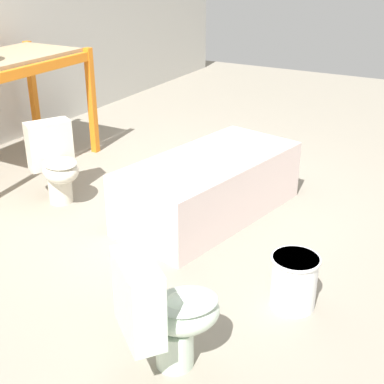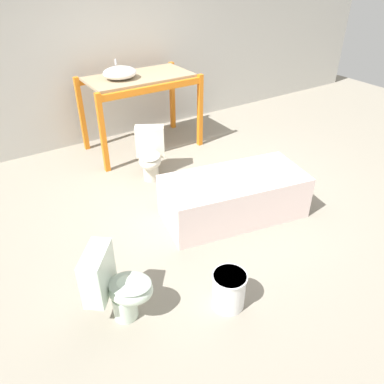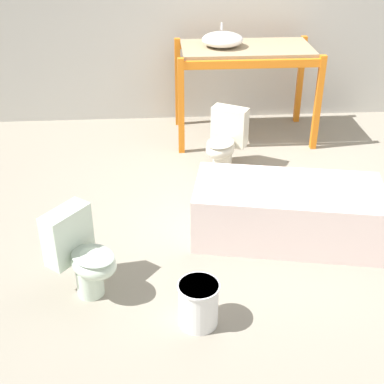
% 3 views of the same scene
% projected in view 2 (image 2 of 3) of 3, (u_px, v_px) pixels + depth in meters
% --- Properties ---
extents(ground_plane, '(12.00, 12.00, 0.00)m').
position_uv_depth(ground_plane, '(204.00, 192.00, 4.89)').
color(ground_plane, gray).
extents(warehouse_wall_rear, '(10.80, 0.08, 3.20)m').
position_uv_depth(warehouse_wall_rear, '(119.00, 33.00, 5.68)').
color(warehouse_wall_rear, beige).
rests_on(warehouse_wall_rear, ground_plane).
extents(shelving_rack, '(1.66, 0.92, 1.13)m').
position_uv_depth(shelving_rack, '(140.00, 88.00, 5.52)').
color(shelving_rack, orange).
rests_on(shelving_rack, ground_plane).
extents(sink_basin, '(0.48, 0.43, 0.25)m').
position_uv_depth(sink_basin, '(120.00, 73.00, 5.24)').
color(sink_basin, white).
rests_on(sink_basin, shelving_rack).
extents(bathtub_main, '(1.74, 1.05, 0.51)m').
position_uv_depth(bathtub_main, '(234.00, 194.00, 4.31)').
color(bathtub_main, silver).
rests_on(bathtub_main, ground_plane).
extents(toilet_near, '(0.56, 0.63, 0.69)m').
position_uv_depth(toilet_near, '(150.00, 154.00, 5.02)').
color(toilet_near, silver).
rests_on(toilet_near, ground_plane).
extents(toilet_far, '(0.62, 0.59, 0.69)m').
position_uv_depth(toilet_far, '(116.00, 285.00, 3.04)').
color(toilet_far, silver).
rests_on(toilet_far, ground_plane).
extents(bucket_white, '(0.30, 0.30, 0.35)m').
position_uv_depth(bucket_white, '(229.00, 289.00, 3.23)').
color(bucket_white, white).
rests_on(bucket_white, ground_plane).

